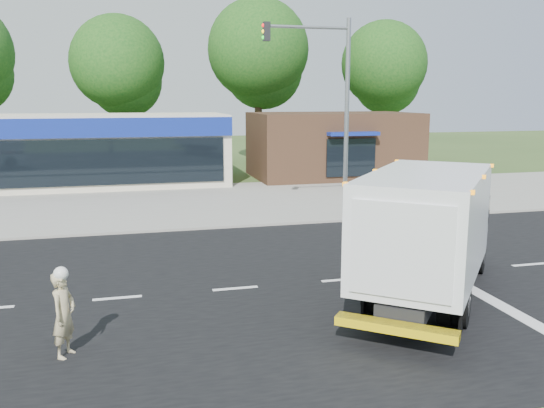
% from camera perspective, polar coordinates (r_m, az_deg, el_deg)
% --- Properties ---
extents(ground, '(120.00, 120.00, 0.00)m').
position_cam_1_polar(ground, '(16.10, 6.98, -7.51)').
color(ground, '#385123').
rests_on(ground, ground).
extents(road_asphalt, '(60.00, 14.00, 0.02)m').
position_cam_1_polar(road_asphalt, '(16.10, 6.99, -7.50)').
color(road_asphalt, black).
rests_on(road_asphalt, ground).
extents(sidewalk, '(60.00, 2.40, 0.12)m').
position_cam_1_polar(sidewalk, '(23.66, -0.15, -1.42)').
color(sidewalk, gray).
rests_on(sidewalk, ground).
extents(parking_apron, '(60.00, 9.00, 0.02)m').
position_cam_1_polar(parking_apron, '(29.23, -2.90, 0.78)').
color(parking_apron, gray).
rests_on(parking_apron, ground).
extents(lane_markings, '(55.20, 7.00, 0.01)m').
position_cam_1_polar(lane_markings, '(15.47, 13.53, -8.43)').
color(lane_markings, silver).
rests_on(lane_markings, road_asphalt).
extents(ems_box_truck, '(6.43, 7.20, 3.29)m').
position_cam_1_polar(ems_box_truck, '(14.62, 15.43, -1.98)').
color(ems_box_truck, black).
rests_on(ems_box_truck, ground).
extents(emergency_worker, '(0.63, 0.73, 1.81)m').
position_cam_1_polar(emergency_worker, '(11.95, -19.95, -10.09)').
color(emergency_worker, tan).
rests_on(emergency_worker, ground).
extents(retail_strip_mall, '(18.00, 6.20, 4.00)m').
position_cam_1_polar(retail_strip_mall, '(34.48, -19.83, 5.02)').
color(retail_strip_mall, beige).
rests_on(retail_strip_mall, ground).
extents(brown_storefront, '(10.00, 6.70, 4.00)m').
position_cam_1_polar(brown_storefront, '(36.60, 6.07, 5.85)').
color(brown_storefront, '#382316').
rests_on(brown_storefront, ground).
extents(traffic_signal_pole, '(3.51, 0.25, 8.00)m').
position_cam_1_polar(traffic_signal_pole, '(23.25, 5.94, 10.39)').
color(traffic_signal_pole, gray).
rests_on(traffic_signal_pole, ground).
extents(background_trees, '(36.77, 7.39, 12.10)m').
position_cam_1_polar(background_trees, '(42.75, -7.97, 13.70)').
color(background_trees, '#332114').
rests_on(background_trees, ground).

